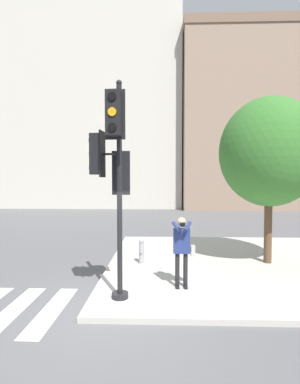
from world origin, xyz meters
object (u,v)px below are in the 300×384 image
person_photographer (182,245)px  street_tree (269,152)px  fire_hydrant (142,251)px  traffic_signal_pole (113,164)px

person_photographer → street_tree: street_tree is taller
fire_hydrant → traffic_signal_pole: bearing=-99.4°
traffic_signal_pole → fire_hydrant: 3.81m
person_photographer → street_tree: bearing=37.9°
person_photographer → street_tree: size_ratio=0.33×
traffic_signal_pole → fire_hydrant: size_ratio=6.24×
fire_hydrant → street_tree: bearing=3.0°
traffic_signal_pole → person_photographer: size_ratio=2.79×
fire_hydrant → person_photographer: bearing=-61.1°
traffic_signal_pole → fire_hydrant: (0.45, 2.74, -2.61)m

